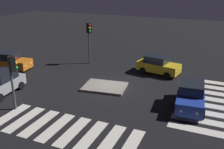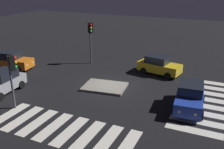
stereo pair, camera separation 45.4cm
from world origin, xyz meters
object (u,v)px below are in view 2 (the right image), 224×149
at_px(car_yellow, 159,65).
at_px(traffic_light_south, 12,69).
at_px(traffic_island, 105,87).
at_px(traffic_light_west, 90,33).
at_px(car_orange, 11,61).
at_px(car_silver, 2,82).
at_px(car_blue, 190,97).

bearing_deg(car_yellow, traffic_light_south, -112.79).
distance_m(traffic_island, traffic_light_south, 7.18).
bearing_deg(traffic_light_west, traffic_island, -5.80).
xyz_separation_m(car_yellow, traffic_light_west, (-7.00, 0.13, 2.33)).
bearing_deg(car_orange, car_yellow, 10.84).
bearing_deg(traffic_light_west, traffic_light_south, -43.33).
bearing_deg(traffic_light_south, car_orange, 81.61).
distance_m(car_silver, traffic_light_south, 3.69).
height_order(car_blue, traffic_light_west, traffic_light_west).
distance_m(car_yellow, car_blue, 6.75).
bearing_deg(car_blue, car_yellow, -152.85).
distance_m(car_yellow, traffic_light_west, 7.38).
relative_size(traffic_island, traffic_light_south, 0.99).
relative_size(traffic_island, car_blue, 0.88).
bearing_deg(car_orange, car_blue, -12.30).
bearing_deg(car_silver, traffic_island, 116.48).
height_order(traffic_island, traffic_light_south, traffic_light_south).
height_order(car_yellow, traffic_light_south, traffic_light_south).
bearing_deg(car_silver, traffic_light_west, 159.10).
relative_size(car_yellow, traffic_light_west, 0.96).
height_order(car_silver, car_orange, car_orange).
relative_size(traffic_island, car_orange, 0.88).
xyz_separation_m(car_silver, car_blue, (13.24, 3.19, 0.03)).
relative_size(car_silver, car_orange, 0.97).
bearing_deg(traffic_light_south, traffic_island, 0.04).
distance_m(traffic_light_south, traffic_light_west, 10.51).
bearing_deg(car_silver, traffic_light_south, 57.65).
height_order(traffic_island, traffic_light_west, traffic_light_west).
xyz_separation_m(traffic_light_south, traffic_light_west, (-0.14, 10.50, 0.40)).
bearing_deg(traffic_island, car_orange, 177.49).
xyz_separation_m(car_yellow, traffic_light_south, (-6.86, -10.37, 1.93)).
bearing_deg(car_yellow, car_silver, -126.62).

